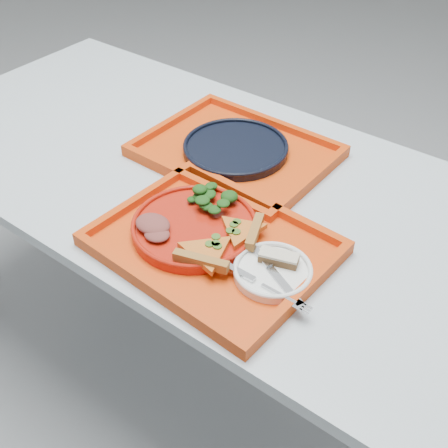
{
  "coord_description": "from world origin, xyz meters",
  "views": [
    {
      "loc": [
        0.75,
        -0.86,
        1.53
      ],
      "look_at": [
        0.22,
        -0.15,
        0.78
      ],
      "focal_mm": 45.0,
      "sensor_mm": 36.0,
      "label": 1
    }
  ],
  "objects": [
    {
      "name": "pizza_slice_b",
      "position": [
        0.26,
        -0.15,
        0.79
      ],
      "size": [
        0.14,
        0.13,
        0.02
      ],
      "primitive_type": null,
      "rotation": [
        0.0,
        0.0,
        3.52
      ],
      "color": "orange",
      "rests_on": "dinner_plate"
    },
    {
      "name": "side_plate",
      "position": [
        0.37,
        -0.2,
        0.77
      ],
      "size": [
        0.15,
        0.15,
        0.01
      ],
      "primitive_type": "cylinder",
      "color": "white",
      "rests_on": "tray_main"
    },
    {
      "name": "meat_portion",
      "position": [
        0.11,
        -0.25,
        0.79
      ],
      "size": [
        0.08,
        0.06,
        0.02
      ],
      "primitive_type": "ellipsoid",
      "color": "brown",
      "rests_on": "dinner_plate"
    },
    {
      "name": "tray_main",
      "position": [
        0.22,
        -0.2,
        0.76
      ],
      "size": [
        0.47,
        0.37,
        0.01
      ],
      "primitive_type": "cube",
      "rotation": [
        0.0,
        0.0,
        -0.06
      ],
      "color": "#CD3B0A",
      "rests_on": "table"
    },
    {
      "name": "ground",
      "position": [
        0.0,
        0.0,
        0.0
      ],
      "size": [
        10.0,
        10.0,
        0.0
      ],
      "primitive_type": "plane",
      "color": "gray",
      "rests_on": "ground"
    },
    {
      "name": "dinner_plate",
      "position": [
        0.17,
        -0.19,
        0.77
      ],
      "size": [
        0.26,
        0.26,
        0.02
      ],
      "primitive_type": "cylinder",
      "color": "#A91A0B",
      "rests_on": "tray_main"
    },
    {
      "name": "salad_heap",
      "position": [
        0.15,
        -0.12,
        0.8
      ],
      "size": [
        0.09,
        0.08,
        0.04
      ],
      "primitive_type": "ellipsoid",
      "color": "black",
      "rests_on": "dinner_plate"
    },
    {
      "name": "tray_far",
      "position": [
        0.06,
        0.1,
        0.76
      ],
      "size": [
        0.46,
        0.36,
        0.01
      ],
      "primitive_type": "cube",
      "rotation": [
        0.0,
        0.0,
        -0.02
      ],
      "color": "#CD3B0A",
      "rests_on": "table"
    },
    {
      "name": "pizza_slice_a",
      "position": [
        0.24,
        -0.25,
        0.79
      ],
      "size": [
        0.14,
        0.15,
        0.02
      ],
      "primitive_type": null,
      "rotation": [
        0.0,
        0.0,
        1.87
      ],
      "color": "orange",
      "rests_on": "dinner_plate"
    },
    {
      "name": "dessert_bar",
      "position": [
        0.36,
        -0.18,
        0.79
      ],
      "size": [
        0.08,
        0.05,
        0.02
      ],
      "rotation": [
        0.0,
        0.0,
        0.31
      ],
      "color": "#53321B",
      "rests_on": "side_plate"
    },
    {
      "name": "table",
      "position": [
        0.0,
        0.0,
        0.68
      ],
      "size": [
        1.6,
        0.8,
        0.75
      ],
      "color": "silver",
      "rests_on": "ground"
    },
    {
      "name": "navy_plate",
      "position": [
        0.06,
        0.1,
        0.77
      ],
      "size": [
        0.26,
        0.26,
        0.02
      ],
      "primitive_type": "cylinder",
      "color": "black",
      "rests_on": "tray_far"
    },
    {
      "name": "fork",
      "position": [
        0.37,
        -0.25,
        0.78
      ],
      "size": [
        0.19,
        0.02,
        0.01
      ],
      "primitive_type": "cube",
      "rotation": [
        0.0,
        0.0,
        -0.01
      ],
      "color": "silver",
      "rests_on": "side_plate"
    },
    {
      "name": "knife",
      "position": [
        0.37,
        -0.21,
        0.78
      ],
      "size": [
        0.17,
        0.09,
        0.01
      ],
      "primitive_type": "cube",
      "rotation": [
        0.0,
        0.0,
        -0.44
      ],
      "color": "silver",
      "rests_on": "side_plate"
    }
  ]
}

